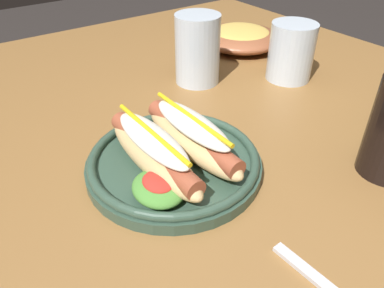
% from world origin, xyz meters
% --- Properties ---
extents(dining_table, '(1.40, 1.06, 0.74)m').
position_xyz_m(dining_table, '(0.00, 0.00, 0.66)').
color(dining_table, olive).
rests_on(dining_table, ground_plane).
extents(hot_dog_plate, '(0.23, 0.23, 0.08)m').
position_xyz_m(hot_dog_plate, '(-0.05, -0.13, 0.77)').
color(hot_dog_plate, '#334C3D').
rests_on(hot_dog_plate, dining_table).
extents(water_cup, '(0.08, 0.08, 0.13)m').
position_xyz_m(water_cup, '(-0.25, 0.06, 0.80)').
color(water_cup, silver).
rests_on(water_cup, dining_table).
extents(extra_cup, '(0.09, 0.09, 0.11)m').
position_xyz_m(extra_cup, '(-0.16, 0.21, 0.79)').
color(extra_cup, silver).
rests_on(extra_cup, dining_table).
extents(side_bowl, '(0.19, 0.19, 0.05)m').
position_xyz_m(side_bowl, '(-0.34, 0.25, 0.76)').
color(side_bowl, brown).
rests_on(side_bowl, dining_table).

